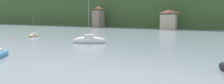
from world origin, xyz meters
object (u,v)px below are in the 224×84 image
object	(u,v)px
shore_building_west	(98,17)
mooring_buoy_near	(11,38)
sailboat_far_4	(89,41)
shore_building_westcentral	(169,20)
sailboat_far_5	(34,35)

from	to	relation	value
shore_building_west	mooring_buoy_near	size ratio (longest dim) A/B	20.59
shore_building_west	mooring_buoy_near	distance (m)	55.01
sailboat_far_4	mooring_buoy_near	xyz separation A→B (m)	(-21.58, -2.00, -0.48)
mooring_buoy_near	shore_building_westcentral	bearing A→B (deg)	65.28
sailboat_far_5	mooring_buoy_near	size ratio (longest dim) A/B	11.78
shore_building_westcentral	sailboat_far_5	size ratio (longest dim) A/B	1.36
shore_building_westcentral	mooring_buoy_near	bearing A→B (deg)	-114.72
shore_building_westcentral	mooring_buoy_near	world-z (taller)	shore_building_westcentral
sailboat_far_4	sailboat_far_5	size ratio (longest dim) A/B	1.71
shore_building_west	sailboat_far_5	world-z (taller)	shore_building_west
sailboat_far_5	shore_building_westcentral	bearing A→B (deg)	136.46
sailboat_far_4	sailboat_far_5	bearing A→B (deg)	-37.72
shore_building_westcentral	sailboat_far_4	world-z (taller)	sailboat_far_4
sailboat_far_5	mooring_buoy_near	xyz separation A→B (m)	(-1.15, -5.87, -0.29)
sailboat_far_5	sailboat_far_4	bearing A→B (deg)	62.01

